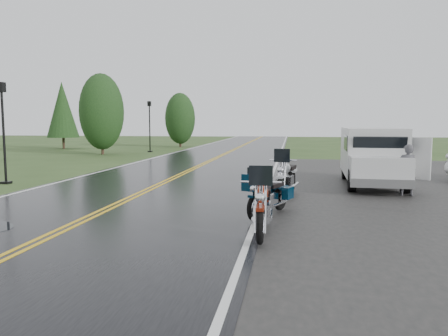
# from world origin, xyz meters

# --- Properties ---
(ground) EXTENTS (120.00, 120.00, 0.00)m
(ground) POSITION_xyz_m (0.00, 0.00, 0.00)
(ground) COLOR #2D471E
(ground) RESTS_ON ground
(road) EXTENTS (8.00, 100.00, 0.04)m
(road) POSITION_xyz_m (0.00, 10.00, 0.02)
(road) COLOR black
(road) RESTS_ON ground
(motorcycle_red) EXTENTS (0.91, 2.34, 1.37)m
(motorcycle_red) POSITION_xyz_m (4.04, -1.86, 0.68)
(motorcycle_red) COLOR #61190B
(motorcycle_red) RESTS_ON ground
(motorcycle_teal) EXTENTS (1.40, 2.10, 1.17)m
(motorcycle_teal) POSITION_xyz_m (3.78, -0.01, 0.58)
(motorcycle_teal) COLOR #042034
(motorcycle_teal) RESTS_ON ground
(motorcycle_silver) EXTENTS (1.25, 2.50, 1.41)m
(motorcycle_silver) POSITION_xyz_m (4.29, 2.43, 0.71)
(motorcycle_silver) COLOR #ACB0B4
(motorcycle_silver) RESTS_ON ground
(van_white) EXTENTS (2.24, 5.33, 2.05)m
(van_white) POSITION_xyz_m (6.46, 4.71, 1.03)
(van_white) COLOR silver
(van_white) RESTS_ON ground
(person_at_van) EXTENTS (0.59, 0.41, 1.54)m
(person_at_van) POSITION_xyz_m (7.96, 4.15, 0.77)
(person_at_van) COLOR #47464B
(person_at_van) RESTS_ON ground
(lamp_post_near_left) EXTENTS (0.31, 0.31, 3.67)m
(lamp_post_near_left) POSITION_xyz_m (-5.62, 4.86, 1.83)
(lamp_post_near_left) COLOR black
(lamp_post_near_left) RESTS_ON ground
(lamp_post_far_left) EXTENTS (0.33, 0.33, 3.83)m
(lamp_post_far_left) POSITION_xyz_m (-5.94, 22.14, 1.92)
(lamp_post_far_left) COLOR black
(lamp_post_far_left) RESTS_ON ground
(tree_left_mid) EXTENTS (3.05, 3.05, 4.77)m
(tree_left_mid) POSITION_xyz_m (-8.43, 19.31, 2.38)
(tree_left_mid) COLOR #1E3D19
(tree_left_mid) RESTS_ON ground
(tree_left_far) EXTENTS (2.70, 2.70, 4.16)m
(tree_left_far) POSITION_xyz_m (-5.36, 29.01, 2.08)
(tree_left_far) COLOR #1E3D19
(tree_left_far) RESTS_ON ground
(pine_left_far) EXTENTS (2.63, 2.63, 5.48)m
(pine_left_far) POSITION_xyz_m (-14.50, 25.04, 2.74)
(pine_left_far) COLOR #1E3D19
(pine_left_far) RESTS_ON ground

